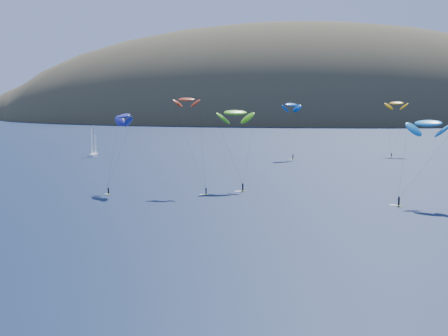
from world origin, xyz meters
name	(u,v)px	position (x,y,z in m)	size (l,w,h in m)	color
island	(314,130)	(39.40, 562.36, -10.74)	(730.00, 300.00, 210.00)	#3D3526
sailboat	(94,154)	(-56.27, 188.29, 0.99)	(10.01, 8.69, 12.53)	white
kitesurfer_3	(235,113)	(7.88, 114.33, 19.62)	(10.73, 12.85, 22.38)	#CFE619
kitesurfer_4	(291,105)	(21.54, 191.76, 20.40)	(9.76, 11.46, 23.07)	#CFE619
kitesurfer_5	(428,123)	(53.43, 94.74, 18.01)	(12.98, 11.15, 20.84)	#CFE619
kitesurfer_9	(187,100)	(-3.88, 107.19, 23.06)	(10.13, 9.81, 24.95)	#CFE619
kitesurfer_10	(124,116)	(-19.98, 105.95, 18.92)	(8.47, 14.78, 21.40)	#CFE619
kitesurfer_11	(396,103)	(63.59, 209.54, 20.84)	(9.68, 14.89, 23.32)	#CFE619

